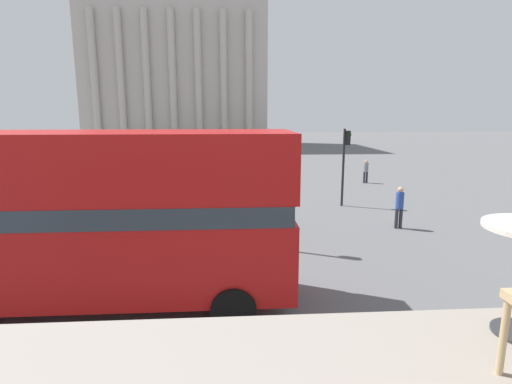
# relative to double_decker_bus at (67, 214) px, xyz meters

# --- Properties ---
(double_decker_bus) EXTENTS (10.44, 2.77, 4.26)m
(double_decker_bus) POSITION_rel_double_decker_bus_xyz_m (0.00, 0.00, 0.00)
(double_decker_bus) COLOR black
(double_decker_bus) RESTS_ON ground_plane
(plaza_building_left) EXTENTS (24.53, 16.08, 20.75)m
(plaza_building_left) POSITION_rel_double_decker_bus_xyz_m (-3.20, 50.78, 8.00)
(plaza_building_left) COLOR #BCB2A8
(plaza_building_left) RESTS_ON ground_plane
(traffic_light_near) EXTENTS (0.42, 0.24, 4.10)m
(traffic_light_near) POSITION_rel_double_decker_bus_xyz_m (5.08, 4.16, 0.30)
(traffic_light_near) COLOR black
(traffic_light_near) RESTS_ON ground_plane
(traffic_light_mid) EXTENTS (0.42, 0.24, 3.92)m
(traffic_light_mid) POSITION_rel_double_decker_bus_xyz_m (9.57, 10.44, 0.19)
(traffic_light_mid) COLOR black
(traffic_light_mid) RESTS_ON ground_plane
(car_white) EXTENTS (4.20, 1.93, 1.35)m
(car_white) POSITION_rel_double_decker_bus_xyz_m (3.87, 8.17, -1.66)
(car_white) COLOR black
(car_white) RESTS_ON ground_plane
(car_black) EXTENTS (4.20, 1.93, 1.35)m
(car_black) POSITION_rel_double_decker_bus_xyz_m (1.97, 19.01, -1.66)
(car_black) COLOR black
(car_black) RESTS_ON ground_plane
(pedestrian_black) EXTENTS (0.32, 0.32, 1.63)m
(pedestrian_black) POSITION_rel_double_decker_bus_xyz_m (8.06, 23.73, -1.43)
(pedestrian_black) COLOR #282B33
(pedestrian_black) RESTS_ON ground_plane
(pedestrian_yellow) EXTENTS (0.32, 0.32, 1.63)m
(pedestrian_yellow) POSITION_rel_double_decker_bus_xyz_m (5.21, 22.38, -1.43)
(pedestrian_yellow) COLOR #282B33
(pedestrian_yellow) RESTS_ON ground_plane
(pedestrian_blue) EXTENTS (0.32, 0.32, 1.73)m
(pedestrian_blue) POSITION_rel_double_decker_bus_xyz_m (10.70, 6.26, -1.36)
(pedestrian_blue) COLOR #282B33
(pedestrian_blue) RESTS_ON ground_plane
(pedestrian_grey) EXTENTS (0.32, 0.32, 1.58)m
(pedestrian_grey) POSITION_rel_double_decker_bus_xyz_m (13.02, 17.10, -1.46)
(pedestrian_grey) COLOR #282B33
(pedestrian_grey) RESTS_ON ground_plane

